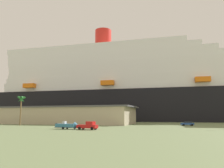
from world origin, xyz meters
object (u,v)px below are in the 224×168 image
cruise_ship (148,90)px  palm_tree (21,101)px  parked_car_blue_suv (187,123)px  parked_car_black_coupe (72,122)px  pickup_truck (88,126)px  parked_car_white_van (92,122)px  small_boat_on_trailer (68,126)px

cruise_ship → palm_tree: 82.71m
parked_car_blue_suv → cruise_ship: bearing=105.8°
parked_car_black_coupe → parked_car_blue_suv: bearing=-1.9°
pickup_truck → parked_car_blue_suv: (29.21, 28.89, -0.21)m
parked_car_blue_suv → parked_car_white_van: size_ratio=1.07×
small_boat_on_trailer → parked_car_blue_suv: small_boat_on_trailer is taller
cruise_ship → pickup_truck: bearing=-98.7°
parked_car_black_coupe → parked_car_blue_suv: same height
pickup_truck → cruise_ship: bearing=81.3°
pickup_truck → parked_car_white_van: bearing=105.1°
parked_car_blue_suv → parked_car_black_coupe: bearing=178.1°
parked_car_black_coupe → parked_car_blue_suv: (46.27, -1.57, 0.00)m
parked_car_black_coupe → pickup_truck: bearing=-60.7°
pickup_truck → parked_car_black_coupe: size_ratio=1.24×
palm_tree → parked_car_blue_suv: size_ratio=2.33×
small_boat_on_trailer → palm_tree: 32.23m
palm_tree → parked_car_white_van: palm_tree is taller
pickup_truck → palm_tree: bearing=151.6°
pickup_truck → small_boat_on_trailer: size_ratio=0.70×
small_boat_on_trailer → parked_car_black_coupe: bearing=110.5°
small_boat_on_trailer → parked_car_white_van: size_ratio=1.88×
parked_car_blue_suv → parked_car_white_van: (-38.43, 5.18, -0.00)m
cruise_ship → palm_tree: cruise_ship is taller
cruise_ship → parked_car_white_van: cruise_ship is taller
parked_car_blue_suv → pickup_truck: bearing=-135.3°
parked_car_black_coupe → small_boat_on_trailer: bearing=-69.5°
cruise_ship → parked_car_white_van: bearing=-113.4°
parked_car_white_van → palm_tree: bearing=-144.9°
parked_car_black_coupe → parked_car_blue_suv: size_ratio=0.98×
cruise_ship → parked_car_blue_suv: cruise_ship is taller
parked_car_white_van → parked_car_blue_suv: bearing=-7.7°
palm_tree → parked_car_blue_suv: 63.36m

